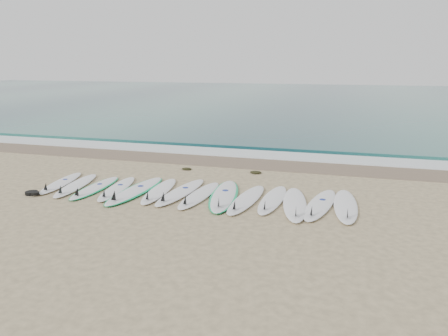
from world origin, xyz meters
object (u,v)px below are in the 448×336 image
(surfboard_0, at_px, (60,183))
(surfboard_13, at_px, (346,206))
(leash_coil, at_px, (32,193))
(surfboard_7, at_px, (199,195))

(surfboard_0, relative_size, surfboard_13, 0.89)
(surfboard_0, distance_m, surfboard_13, 7.74)
(leash_coil, bearing_deg, surfboard_0, 84.98)
(surfboard_7, bearing_deg, surfboard_0, -177.70)
(surfboard_13, bearing_deg, surfboard_7, 179.49)
(surfboard_0, relative_size, surfboard_7, 0.94)
(surfboard_0, height_order, surfboard_13, surfboard_13)
(surfboard_7, distance_m, leash_coil, 4.34)
(surfboard_0, distance_m, surfboard_7, 4.13)
(surfboard_0, xyz_separation_m, leash_coil, (-0.09, -1.02, -0.00))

